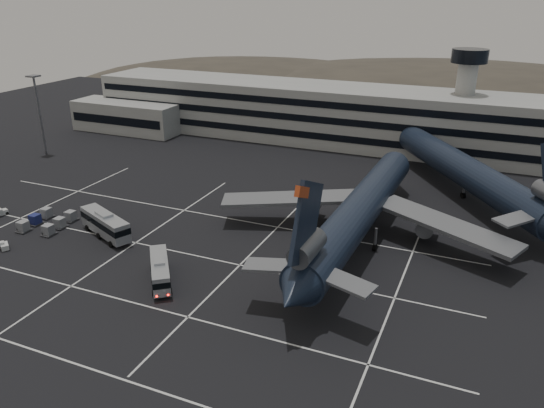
{
  "coord_description": "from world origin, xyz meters",
  "views": [
    {
      "loc": [
        42.47,
        -55.31,
        36.72
      ],
      "look_at": [
        11.97,
        15.71,
        5.0
      ],
      "focal_mm": 35.0,
      "sensor_mm": 36.0,
      "label": 1
    }
  ],
  "objects_px": {
    "bus_near": "(160,269)",
    "trijet_main": "(359,212)",
    "tug_a": "(1,212)",
    "uld_cluster": "(47,221)",
    "bus_far": "(105,223)"
  },
  "relations": [
    {
      "from": "bus_near",
      "to": "trijet_main",
      "type": "bearing_deg",
      "value": 9.01
    },
    {
      "from": "bus_near",
      "to": "tug_a",
      "type": "bearing_deg",
      "value": 131.38
    },
    {
      "from": "bus_near",
      "to": "uld_cluster",
      "type": "height_order",
      "value": "bus_near"
    },
    {
      "from": "bus_far",
      "to": "uld_cluster",
      "type": "height_order",
      "value": "bus_far"
    },
    {
      "from": "bus_far",
      "to": "uld_cluster",
      "type": "xyz_separation_m",
      "value": [
        -11.49,
        -0.72,
        -1.37
      ]
    },
    {
      "from": "trijet_main",
      "to": "bus_near",
      "type": "relative_size",
      "value": 6.24
    },
    {
      "from": "tug_a",
      "to": "uld_cluster",
      "type": "xyz_separation_m",
      "value": [
        10.88,
        -0.23,
        0.29
      ]
    },
    {
      "from": "bus_far",
      "to": "tug_a",
      "type": "bearing_deg",
      "value": 114.95
    },
    {
      "from": "trijet_main",
      "to": "uld_cluster",
      "type": "relative_size",
      "value": 6.69
    },
    {
      "from": "trijet_main",
      "to": "tug_a",
      "type": "height_order",
      "value": "trijet_main"
    },
    {
      "from": "bus_near",
      "to": "bus_far",
      "type": "xyz_separation_m",
      "value": [
        -15.96,
        8.4,
        0.34
      ]
    },
    {
      "from": "tug_a",
      "to": "uld_cluster",
      "type": "distance_m",
      "value": 10.89
    },
    {
      "from": "tug_a",
      "to": "uld_cluster",
      "type": "bearing_deg",
      "value": 19.54
    },
    {
      "from": "trijet_main",
      "to": "uld_cluster",
      "type": "xyz_separation_m",
      "value": [
        -48.62,
        -14.2,
        -4.38
      ]
    },
    {
      "from": "bus_near",
      "to": "uld_cluster",
      "type": "distance_m",
      "value": 28.53
    }
  ]
}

